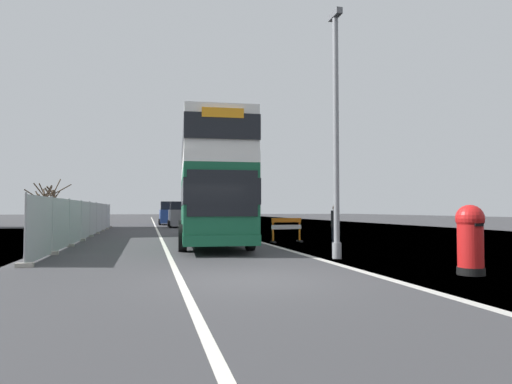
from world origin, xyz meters
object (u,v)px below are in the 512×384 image
(pedestrian_at_kerb, at_px, (335,227))
(car_oncoming_near, at_px, (180,215))
(roadworks_barrier, at_px, (286,227))
(red_pillar_postbox, at_px, (470,236))
(double_decker_bus, at_px, (210,184))
(car_receding_mid, at_px, (169,214))
(lamppost_foreground, at_px, (336,141))

(pedestrian_at_kerb, bearing_deg, car_oncoming_near, 101.05)
(roadworks_barrier, bearing_deg, red_pillar_postbox, -84.39)
(red_pillar_postbox, height_order, car_oncoming_near, car_oncoming_near)
(double_decker_bus, distance_m, roadworks_barrier, 4.11)
(red_pillar_postbox, relative_size, car_oncoming_near, 0.38)
(double_decker_bus, xyz_separation_m, pedestrian_at_kerb, (4.49, -3.55, -1.82))
(red_pillar_postbox, relative_size, car_receding_mid, 0.39)
(double_decker_bus, distance_m, pedestrian_at_kerb, 6.01)
(car_oncoming_near, height_order, pedestrian_at_kerb, car_oncoming_near)
(red_pillar_postbox, bearing_deg, car_oncoming_near, 98.77)
(roadworks_barrier, height_order, pedestrian_at_kerb, pedestrian_at_kerb)
(lamppost_foreground, height_order, pedestrian_at_kerb, lamppost_foreground)
(double_decker_bus, bearing_deg, roadworks_barrier, 1.01)
(lamppost_foreground, relative_size, car_oncoming_near, 1.83)
(lamppost_foreground, xyz_separation_m, car_oncoming_near, (-3.07, 26.52, -2.66))
(double_decker_bus, bearing_deg, red_pillar_postbox, -66.86)
(double_decker_bus, height_order, car_receding_mid, double_decker_bus)
(double_decker_bus, xyz_separation_m, car_receding_mid, (-0.60, 26.34, -1.60))
(red_pillar_postbox, relative_size, roadworks_barrier, 1.06)
(double_decker_bus, height_order, pedestrian_at_kerb, double_decker_bus)
(double_decker_bus, bearing_deg, lamppost_foreground, -66.35)
(pedestrian_at_kerb, bearing_deg, red_pillar_postbox, -88.52)
(double_decker_bus, bearing_deg, car_receding_mid, 91.30)
(car_oncoming_near, bearing_deg, lamppost_foreground, -83.39)
(lamppost_foreground, bearing_deg, roadworks_barrier, 85.51)
(pedestrian_at_kerb, bearing_deg, lamppost_foreground, -112.93)
(roadworks_barrier, distance_m, pedestrian_at_kerb, 3.72)
(lamppost_foreground, bearing_deg, red_pillar_postbox, -67.76)
(car_oncoming_near, xyz_separation_m, pedestrian_at_kerb, (4.51, -23.11, -0.18))
(roadworks_barrier, relative_size, pedestrian_at_kerb, 0.91)
(car_receding_mid, distance_m, pedestrian_at_kerb, 30.32)
(car_oncoming_near, distance_m, car_receding_mid, 6.81)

